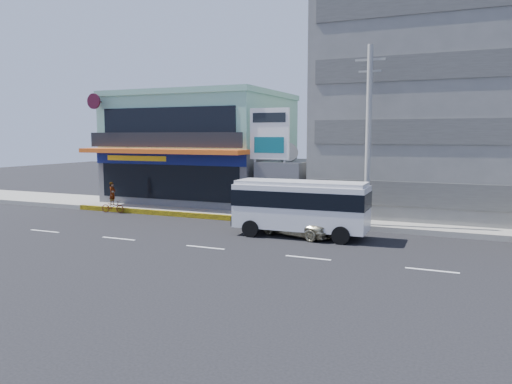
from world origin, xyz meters
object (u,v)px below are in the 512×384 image
(shop_building, at_px, (203,151))
(motorcycle_rider, at_px, (113,203))
(minibus, at_px, (301,204))
(billboard, at_px, (270,140))
(satellite_dish, at_px, (287,160))
(concrete_building, at_px, (454,107))
(sedan, at_px, (296,222))
(utility_pole_near, at_px, (368,136))

(shop_building, xyz_separation_m, motorcycle_rider, (-2.96, -7.15, -3.31))
(minibus, height_order, motorcycle_rider, minibus)
(minibus, relative_size, motorcycle_rider, 3.34)
(billboard, bearing_deg, motorcycle_rider, -167.07)
(shop_building, height_order, satellite_dish, shop_building)
(satellite_dish, height_order, motorcycle_rider, satellite_dish)
(concrete_building, relative_size, sedan, 3.62)
(billboard, height_order, utility_pole_near, utility_pole_near)
(minibus, bearing_deg, motorcycle_rider, 169.55)
(concrete_building, relative_size, satellite_dish, 10.67)
(concrete_building, height_order, motorcycle_rider, concrete_building)
(billboard, relative_size, sedan, 1.56)
(utility_pole_near, distance_m, motorcycle_rider, 17.54)
(satellite_dish, bearing_deg, shop_building, 159.79)
(shop_building, relative_size, motorcycle_rider, 5.98)
(satellite_dish, bearing_deg, sedan, -66.02)
(shop_building, bearing_deg, billboard, -32.32)
(shop_building, distance_m, motorcycle_rider, 8.41)
(billboard, xyz_separation_m, motorcycle_rider, (-10.46, -2.40, -4.24))
(minibus, distance_m, motorcycle_rider, 14.49)
(concrete_building, bearing_deg, billboard, -151.08)
(utility_pole_near, distance_m, minibus, 5.45)
(shop_building, distance_m, utility_pole_near, 15.50)
(minibus, bearing_deg, sedan, 163.23)
(motorcycle_rider, bearing_deg, sedan, -10.33)
(shop_building, xyz_separation_m, sedan, (11.00, -9.69, -3.24))
(shop_building, xyz_separation_m, satellite_dish, (8.00, -2.95, -0.42))
(billboard, height_order, motorcycle_rider, billboard)
(minibus, bearing_deg, concrete_building, 58.06)
(concrete_building, bearing_deg, satellite_dish, -158.20)
(billboard, bearing_deg, minibus, -53.22)
(shop_building, bearing_deg, minibus, -40.95)
(concrete_building, relative_size, motorcycle_rider, 7.71)
(minibus, bearing_deg, satellite_dish, 115.50)
(concrete_building, distance_m, utility_pole_near, 8.79)
(satellite_dish, relative_size, motorcycle_rider, 0.72)
(concrete_building, height_order, billboard, concrete_building)
(satellite_dish, xyz_separation_m, billboard, (-0.50, -1.80, 1.35))
(billboard, height_order, sedan, billboard)
(satellite_dish, relative_size, billboard, 0.22)
(utility_pole_near, height_order, minibus, utility_pole_near)
(shop_building, bearing_deg, motorcycle_rider, -112.48)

